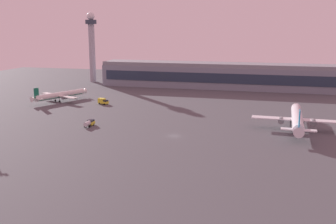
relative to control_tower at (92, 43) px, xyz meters
name	(u,v)px	position (x,y,z in m)	size (l,w,h in m)	color
ground_plane	(174,136)	(93.08, -127.77, -28.32)	(416.00, 416.00, 0.00)	#4C4C51
terminal_building	(218,76)	(93.00, -5.99, -20.23)	(155.89, 22.40, 16.40)	gray
control_tower	(92,43)	(0.00, 0.00, 0.00)	(8.00, 8.00, 49.79)	#A8A8B2
airplane_far_stand	(297,119)	(137.32, -106.85, -23.97)	(34.83, 44.80, 11.50)	white
airplane_near_gate	(60,95)	(16.78, -76.70, -24.91)	(26.33, 33.35, 9.01)	silver
catering_truck	(103,101)	(42.60, -78.13, -26.74)	(6.10, 4.00, 3.05)	yellow
fuel_truck	(89,123)	(56.31, -122.42, -26.96)	(2.44, 6.32, 2.35)	yellow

